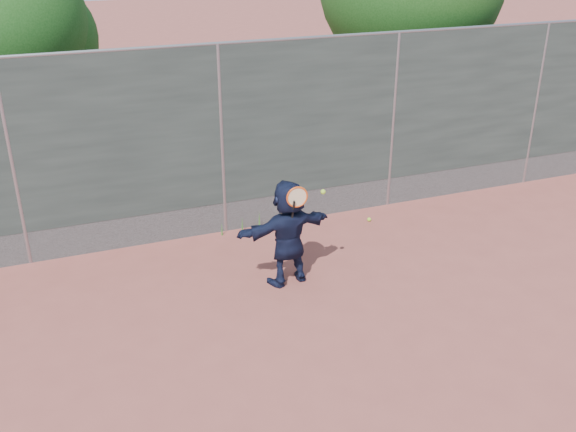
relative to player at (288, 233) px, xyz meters
name	(u,v)px	position (x,y,z in m)	size (l,w,h in m)	color
ground	(309,352)	(-0.36, -1.62, -0.75)	(80.00, 80.00, 0.00)	#9E4C42
player	(288,233)	(0.00, 0.00, 0.00)	(1.40, 0.44, 1.50)	#131934
ball_ground	(369,219)	(2.00, 1.35, -0.72)	(0.07, 0.07, 0.07)	#A3D930
fence	(222,138)	(-0.36, 1.88, 0.83)	(20.00, 0.06, 3.03)	#38423D
swing_action	(300,198)	(0.09, -0.20, 0.58)	(0.56, 0.13, 0.51)	#D94914
tree_left	(8,29)	(-3.21, 4.93, 2.19)	(3.15, 3.00, 4.53)	#382314
weed_clump	(245,223)	(-0.07, 1.77, -0.62)	(0.68, 0.07, 0.30)	#387226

